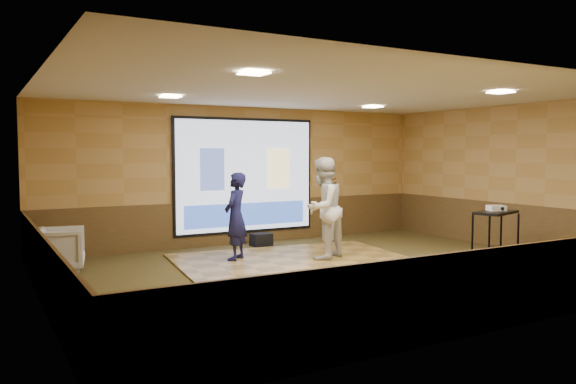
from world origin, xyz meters
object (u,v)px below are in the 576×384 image
projector_screen (246,177)px  duffel_bag (261,240)px  projector (496,208)px  banquet_chair (59,249)px  av_table (495,227)px  mic_stand (333,219)px  dance_floor (296,261)px  player_right (323,208)px  player_left (236,216)px

projector_screen → duffel_bag: projector_screen is taller
projector → banquet_chair: (-7.06, 3.10, -0.62)m
av_table → mic_stand: size_ratio=0.65×
dance_floor → projector: (3.18, -1.79, 0.98)m
dance_floor → player_right: bearing=-6.9°
player_right → mic_stand: bearing=-155.2°
projector_screen → player_left: projector_screen is taller
projector → duffel_bag: (-2.93, 3.72, -0.86)m
projector_screen → mic_stand: 2.21m
projector_screen → banquet_chair: size_ratio=4.07×
dance_floor → projector_screen: bearing=87.2°
dance_floor → player_right: (0.54, -0.06, 0.96)m
player_right → banquet_chair: bearing=-43.8°
player_right → av_table: player_right is taller
player_right → projector: size_ratio=6.45×
player_right → projector: (2.64, -1.72, 0.02)m
player_right → banquet_chair: 4.67m
projector_screen → mic_stand: (1.86, -0.66, -0.98)m
av_table → duffel_bag: 4.76m
duffel_bag → av_table: bearing=-52.7°
player_right → mic_stand: 2.36m
player_left → mic_stand: 3.14m
av_table → banquet_chair: bearing=155.8°
player_right → banquet_chair: (-4.42, 1.38, -0.60)m
player_left → duffel_bag: bearing=-175.9°
av_table → banquet_chair: av_table is taller
projector_screen → player_right: projector_screen is taller
mic_stand → projector: bearing=-93.3°
banquet_chair → duffel_bag: bearing=-70.0°
player_left → player_right: bearing=111.0°
mic_stand → player_left: bearing=179.0°
projector_screen → av_table: size_ratio=3.50×
player_left → player_right: player_right is taller
dance_floor → av_table: bearing=-30.4°
projector → mic_stand: size_ratio=0.20×
player_left → banquet_chair: bearing=-57.0°
dance_floor → projector: size_ratio=14.51×
player_right → av_table: size_ratio=1.99×
mic_stand → duffel_bag: size_ratio=3.36×
player_left → mic_stand: size_ratio=1.11×
player_left → banquet_chair: player_left is taller
mic_stand → duffel_bag: bearing=151.7°
mic_stand → banquet_chair: mic_stand is taller
duffel_bag → mic_stand: bearing=-6.3°
projector_screen → player_left: (-1.04, -1.78, -0.64)m
banquet_chair → duffel_bag: 4.19m
dance_floor → player_right: player_right is taller
dance_floor → mic_stand: mic_stand is taller
dance_floor → banquet_chair: bearing=161.4°
dance_floor → player_left: bearing=146.2°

